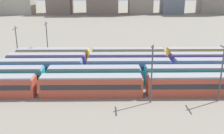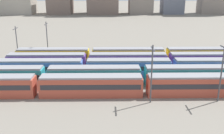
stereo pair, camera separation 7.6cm
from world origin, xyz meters
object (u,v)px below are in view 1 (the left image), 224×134
(train_track_0, at_px, (145,85))
(catenary_pole_2, at_px, (152,71))
(train_track_3, at_px, (128,61))
(catenary_pole_3, at_px, (17,41))
(catenary_pole_1, at_px, (47,39))
(catenary_pole_0, at_px, (222,70))
(train_track_2, at_px, (128,68))
(train_track_4, at_px, (165,55))
(train_track_1, at_px, (94,76))

(train_track_0, height_order, catenary_pole_2, catenary_pole_2)
(train_track_3, bearing_deg, catenary_pole_3, 164.19)
(catenary_pole_2, bearing_deg, catenary_pole_1, 130.29)
(catenary_pole_0, relative_size, catenary_pole_1, 0.99)
(train_track_2, height_order, catenary_pole_3, catenary_pole_3)
(catenary_pole_1, bearing_deg, train_track_2, -33.65)
(catenary_pole_3, bearing_deg, train_track_0, -38.11)
(train_track_4, distance_m, catenary_pole_3, 38.36)
(train_track_2, distance_m, train_track_3, 5.20)
(train_track_1, xyz_separation_m, train_track_3, (7.31, 10.40, 0.00))
(train_track_0, relative_size, catenary_pole_1, 7.47)
(train_track_1, distance_m, catenary_pole_3, 28.01)
(catenary_pole_1, distance_m, catenary_pole_3, 7.84)
(train_track_2, xyz_separation_m, catenary_pole_0, (14.21, -13.17, 3.58))
(catenary_pole_1, bearing_deg, catenary_pole_0, -37.72)
(train_track_2, height_order, train_track_3, same)
(train_track_1, xyz_separation_m, catenary_pole_2, (9.76, -8.32, 3.57))
(train_track_2, relative_size, catenary_pole_0, 5.65)
(train_track_3, distance_m, catenary_pole_3, 29.48)
(catenary_pole_1, xyz_separation_m, catenary_pole_2, (22.85, -26.95, -0.08))
(train_track_0, xyz_separation_m, train_track_3, (-1.86, 15.60, -0.00))
(train_track_1, distance_m, catenary_pole_2, 13.31)
(catenary_pole_1, bearing_deg, catenary_pole_3, -178.27)
(train_track_2, relative_size, catenary_pole_1, 5.58)
(catenary_pole_1, relative_size, catenary_pole_2, 1.02)
(catenary_pole_0, xyz_separation_m, catenary_pole_3, (-42.20, 26.36, -0.51))
(train_track_4, xyz_separation_m, catenary_pole_2, (-7.46, -23.92, 3.57))
(train_track_3, distance_m, catenary_pole_2, 19.22)
(train_track_4, height_order, catenary_pole_2, catenary_pole_2)
(train_track_0, xyz_separation_m, train_track_4, (8.06, 20.80, 0.00))
(train_track_4, bearing_deg, train_track_1, -137.83)
(train_track_2, xyz_separation_m, train_track_3, (0.22, 5.20, 0.00))
(train_track_0, bearing_deg, train_track_3, 96.80)
(train_track_3, height_order, catenary_pole_3, catenary_pole_3)
(catenary_pole_2, height_order, catenary_pole_3, catenary_pole_2)
(catenary_pole_1, bearing_deg, train_track_1, -54.90)
(train_track_0, distance_m, catenary_pole_2, 4.78)
(train_track_3, height_order, catenary_pole_2, catenary_pole_2)
(train_track_4, height_order, catenary_pole_3, catenary_pole_3)
(train_track_2, distance_m, train_track_4, 14.52)
(train_track_4, bearing_deg, catenary_pole_1, 174.30)
(train_track_0, distance_m, catenary_pole_1, 32.81)
(catenary_pole_1, bearing_deg, catenary_pole_2, -49.71)
(train_track_0, xyz_separation_m, catenary_pole_3, (-30.07, 23.59, 3.07))
(train_track_2, height_order, catenary_pole_2, catenary_pole_2)
(catenary_pole_0, bearing_deg, train_track_4, 99.79)
(catenary_pole_3, bearing_deg, train_track_2, -25.23)
(train_track_0, xyz_separation_m, catenary_pole_2, (0.59, -3.12, 3.57))
(train_track_0, distance_m, catenary_pole_0, 12.94)
(catenary_pole_2, distance_m, catenary_pole_3, 40.67)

